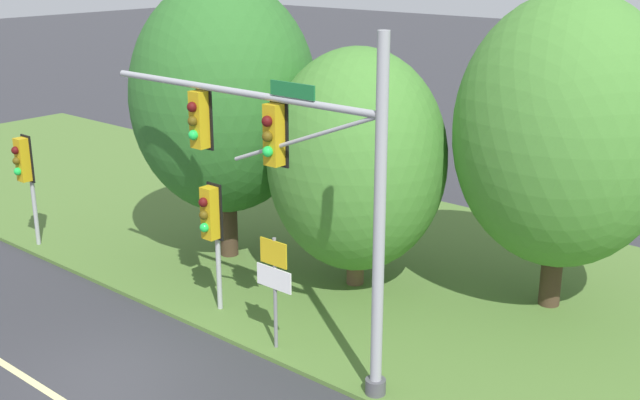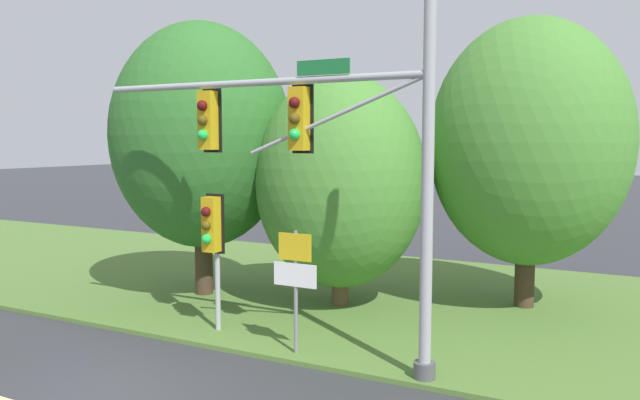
% 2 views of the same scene
% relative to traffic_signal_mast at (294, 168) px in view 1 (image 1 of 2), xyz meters
% --- Properties ---
extents(ground_plane, '(160.00, 160.00, 0.00)m').
position_rel_traffic_signal_mast_xyz_m(ground_plane, '(-2.46, -2.80, -4.23)').
color(ground_plane, '#333338').
extents(lane_stripe, '(36.00, 0.16, 0.01)m').
position_rel_traffic_signal_mast_xyz_m(lane_stripe, '(-2.46, -4.00, -4.23)').
color(lane_stripe, beige).
rests_on(lane_stripe, ground).
extents(grass_verge, '(48.00, 11.50, 0.10)m').
position_rel_traffic_signal_mast_xyz_m(grass_verge, '(-2.46, 5.45, -4.18)').
color(grass_verge, '#517533').
rests_on(grass_verge, ground).
extents(traffic_signal_mast, '(7.58, 0.49, 6.89)m').
position_rel_traffic_signal_mast_xyz_m(traffic_signal_mast, '(0.00, 0.00, 0.00)').
color(traffic_signal_mast, '#9EA0A5').
rests_on(traffic_signal_mast, grass_verge).
extents(pedestrian_signal_near_kerb, '(0.46, 0.55, 3.11)m').
position_rel_traffic_signal_mast_xyz_m(pedestrian_signal_near_kerb, '(-3.01, 0.48, -1.88)').
color(pedestrian_signal_near_kerb, '#9EA0A5').
rests_on(pedestrian_signal_near_kerb, grass_verge).
extents(pedestrian_signal_further_along, '(0.46, 0.55, 3.23)m').
position_rel_traffic_signal_mast_xyz_m(pedestrian_signal_further_along, '(-10.18, -0.02, -1.78)').
color(pedestrian_signal_further_along, '#9EA0A5').
rests_on(pedestrian_signal_further_along, grass_verge).
extents(route_sign_post, '(0.96, 0.08, 2.50)m').
position_rel_traffic_signal_mast_xyz_m(route_sign_post, '(-0.67, 0.09, -2.50)').
color(route_sign_post, slate).
rests_on(route_sign_post, grass_verge).
extents(tree_nearest_road, '(4.93, 4.93, 7.50)m').
position_rel_traffic_signal_mast_xyz_m(tree_nearest_road, '(-5.40, 3.20, 0.28)').
color(tree_nearest_road, '#423021').
rests_on(tree_nearest_road, grass_verge).
extents(tree_left_of_mast, '(4.40, 4.40, 6.00)m').
position_rel_traffic_signal_mast_xyz_m(tree_left_of_mast, '(-1.50, 3.90, -0.90)').
color(tree_left_of_mast, brown).
rests_on(tree_left_of_mast, grass_verge).
extents(tree_behind_signpost, '(5.01, 5.01, 7.37)m').
position_rel_traffic_signal_mast_xyz_m(tree_behind_signpost, '(2.81, 5.96, 0.10)').
color(tree_behind_signpost, '#423021').
rests_on(tree_behind_signpost, grass_verge).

